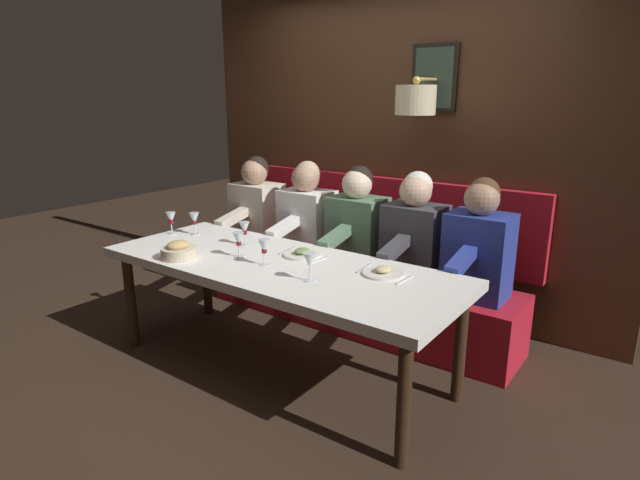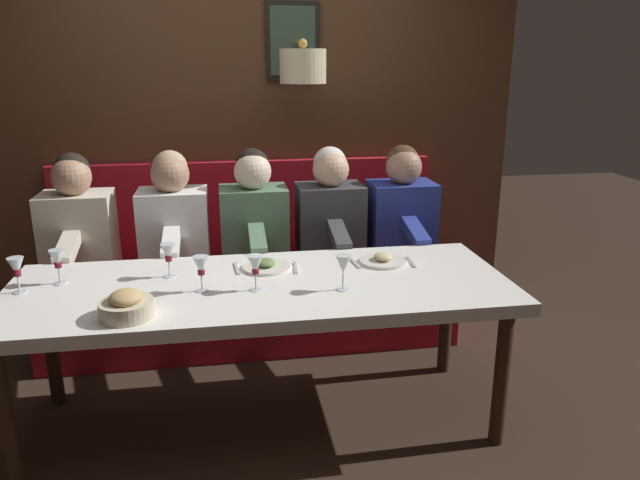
% 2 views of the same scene
% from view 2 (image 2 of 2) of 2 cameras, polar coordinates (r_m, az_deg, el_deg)
% --- Properties ---
extents(ground_plane, '(12.00, 12.00, 0.00)m').
position_cam_2_polar(ground_plane, '(3.17, -5.19, -16.66)').
color(ground_plane, '#332319').
extents(dining_table, '(0.90, 2.33, 0.74)m').
position_cam_2_polar(dining_table, '(2.86, -5.55, -5.28)').
color(dining_table, silver).
rests_on(dining_table, ground_plane).
extents(banquette_bench, '(0.52, 2.53, 0.45)m').
position_cam_2_polar(banquette_bench, '(3.85, -6.32, -6.57)').
color(banquette_bench, red).
rests_on(banquette_bench, ground_plane).
extents(back_wall_panel, '(0.59, 3.73, 2.90)m').
position_cam_2_polar(back_wall_panel, '(4.13, -7.22, 11.43)').
color(back_wall_panel, '#51331E').
rests_on(back_wall_panel, ground_plane).
extents(diner_nearest, '(0.60, 0.40, 0.79)m').
position_cam_2_polar(diner_nearest, '(3.81, 7.71, 2.51)').
color(diner_nearest, '#283893').
rests_on(diner_nearest, banquette_bench).
extents(diner_near, '(0.60, 0.40, 0.79)m').
position_cam_2_polar(diner_near, '(3.70, 0.97, 2.25)').
color(diner_near, '#3D3D42').
rests_on(diner_near, banquette_bench).
extents(diner_middle, '(0.60, 0.40, 0.79)m').
position_cam_2_polar(diner_middle, '(3.65, -6.25, 1.94)').
color(diner_middle, '#567A5B').
rests_on(diner_middle, banquette_bench).
extents(diner_far, '(0.60, 0.40, 0.79)m').
position_cam_2_polar(diner_far, '(3.66, -13.66, 1.59)').
color(diner_far, white).
rests_on(diner_far, banquette_bench).
extents(diner_farthest, '(0.60, 0.40, 0.79)m').
position_cam_2_polar(diner_farthest, '(3.74, -21.93, 1.16)').
color(diner_farthest, beige).
rests_on(diner_farthest, banquette_bench).
extents(place_setting_0, '(0.24, 0.32, 0.05)m').
position_cam_2_polar(place_setting_0, '(3.01, -5.10, -2.45)').
color(place_setting_0, silver).
rests_on(place_setting_0, dining_table).
extents(place_setting_1, '(0.24, 0.32, 0.05)m').
position_cam_2_polar(place_setting_1, '(3.10, 5.97, -1.89)').
color(place_setting_1, silver).
rests_on(place_setting_1, dining_table).
extents(wine_glass_0, '(0.07, 0.07, 0.16)m').
position_cam_2_polar(wine_glass_0, '(2.71, -6.14, -2.44)').
color(wine_glass_0, silver).
rests_on(wine_glass_0, dining_table).
extents(wine_glass_1, '(0.07, 0.07, 0.16)m').
position_cam_2_polar(wine_glass_1, '(2.98, -26.77, -2.39)').
color(wine_glass_1, silver).
rests_on(wine_glass_1, dining_table).
extents(wine_glass_2, '(0.07, 0.07, 0.16)m').
position_cam_2_polar(wine_glass_2, '(3.03, -23.57, -1.73)').
color(wine_glass_2, silver).
rests_on(wine_glass_2, dining_table).
extents(wine_glass_3, '(0.07, 0.07, 0.16)m').
position_cam_2_polar(wine_glass_3, '(2.95, -14.16, -1.26)').
color(wine_glass_3, silver).
rests_on(wine_glass_3, dining_table).
extents(wine_glass_4, '(0.07, 0.07, 0.16)m').
position_cam_2_polar(wine_glass_4, '(2.70, 2.21, -2.40)').
color(wine_glass_4, silver).
rests_on(wine_glass_4, dining_table).
extents(wine_glass_5, '(0.07, 0.07, 0.16)m').
position_cam_2_polar(wine_glass_5, '(2.73, -11.19, -2.50)').
color(wine_glass_5, silver).
rests_on(wine_glass_5, dining_table).
extents(bread_bowl, '(0.22, 0.22, 0.12)m').
position_cam_2_polar(bread_bowl, '(2.56, -17.83, -5.95)').
color(bread_bowl, beige).
rests_on(bread_bowl, dining_table).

